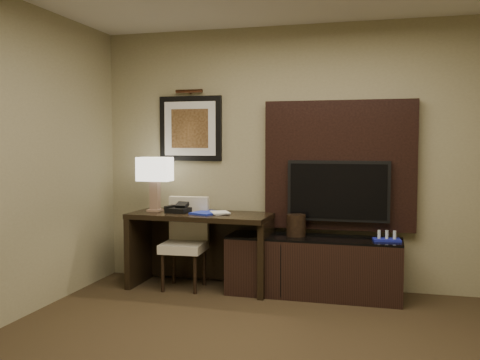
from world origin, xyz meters
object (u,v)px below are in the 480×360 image
(tv, at_px, (338,191))
(desk, at_px, (201,251))
(table_lamp, at_px, (155,182))
(minibar_tray, at_px, (387,236))
(credenza, at_px, (313,266))
(desk_chair, at_px, (184,246))
(desk_phone, at_px, (178,207))
(ice_bucket, at_px, (296,225))

(tv, bearing_deg, desk, -172.14)
(table_lamp, xyz_separation_m, minibar_tray, (2.37, -0.06, -0.45))
(credenza, distance_m, desk_chair, 1.33)
(table_lamp, relative_size, minibar_tray, 2.43)
(table_lamp, height_order, minibar_tray, table_lamp)
(desk, bearing_deg, tv, 10.25)
(table_lamp, bearing_deg, desk_chair, -18.41)
(desk_chair, xyz_separation_m, desk_phone, (-0.08, 0.06, 0.39))
(credenza, bearing_deg, desk, -179.49)
(credenza, distance_m, ice_bucket, 0.43)
(desk_phone, bearing_deg, minibar_tray, 5.74)
(ice_bucket, bearing_deg, table_lamp, 179.32)
(desk, xyz_separation_m, table_lamp, (-0.52, 0.04, 0.69))
(tv, xyz_separation_m, minibar_tray, (0.47, -0.21, -0.40))
(ice_bucket, relative_size, minibar_tray, 0.85)
(tv, height_order, ice_bucket, tv)
(ice_bucket, xyz_separation_m, minibar_tray, (0.86, -0.05, -0.06))
(table_lamp, bearing_deg, minibar_tray, -1.56)
(tv, xyz_separation_m, desk_chair, (-1.53, -0.27, -0.58))
(table_lamp, bearing_deg, tv, 4.41)
(tv, xyz_separation_m, ice_bucket, (-0.39, -0.16, -0.33))
(credenza, distance_m, tv, 0.79)
(minibar_tray, bearing_deg, desk, 179.36)
(desk, relative_size, credenza, 0.86)
(desk, height_order, minibar_tray, desk)
(desk_phone, xyz_separation_m, ice_bucket, (1.22, 0.04, -0.14))
(desk_chair, bearing_deg, desk_phone, 138.87)
(tv, distance_m, desk_phone, 1.64)
(desk, xyz_separation_m, desk_chair, (-0.16, -0.08, 0.05))
(tv, distance_m, table_lamp, 1.91)
(tv, relative_size, desk_chair, 1.13)
(credenza, bearing_deg, desk_chair, -176.10)
(minibar_tray, bearing_deg, credenza, 178.27)
(desk, distance_m, desk_phone, 0.50)
(table_lamp, xyz_separation_m, ice_bucket, (1.51, -0.02, -0.39))
(desk_phone, xyz_separation_m, minibar_tray, (2.08, -0.01, -0.21))
(table_lamp, distance_m, minibar_tray, 2.41)
(desk_chair, relative_size, desk_phone, 4.03)
(credenza, height_order, table_lamp, table_lamp)
(ice_bucket, bearing_deg, desk_chair, -174.81)
(desk_chair, relative_size, ice_bucket, 4.13)
(desk, relative_size, desk_chair, 1.64)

